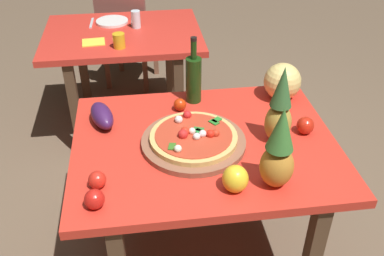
# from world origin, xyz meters

# --- Properties ---
(ground_plane) EXTENTS (10.00, 10.00, 0.00)m
(ground_plane) POSITION_xyz_m (0.00, 0.00, 0.00)
(ground_plane) COLOR brown
(display_table) EXTENTS (1.13, 0.88, 0.73)m
(display_table) POSITION_xyz_m (0.00, 0.00, 0.63)
(display_table) COLOR brown
(display_table) RESTS_ON ground_plane
(background_table) EXTENTS (1.03, 0.77, 0.73)m
(background_table) POSITION_xyz_m (-0.35, 1.28, 0.62)
(background_table) COLOR brown
(background_table) RESTS_ON ground_plane
(dining_chair) EXTENTS (0.51, 0.51, 0.85)m
(dining_chair) POSITION_xyz_m (-0.33, 1.89, 0.48)
(dining_chair) COLOR brown
(dining_chair) RESTS_ON ground_plane
(pizza_board) EXTENTS (0.44, 0.44, 0.02)m
(pizza_board) POSITION_xyz_m (-0.05, -0.01, 0.74)
(pizza_board) COLOR brown
(pizza_board) RESTS_ON display_table
(pizza) EXTENTS (0.37, 0.37, 0.06)m
(pizza) POSITION_xyz_m (-0.05, -0.01, 0.77)
(pizza) COLOR #DDB061
(pizza) RESTS_ON pizza_board
(wine_bottle) EXTENTS (0.08, 0.08, 0.33)m
(wine_bottle) POSITION_xyz_m (0.00, 0.35, 0.85)
(wine_bottle) COLOR #183911
(wine_bottle) RESTS_ON display_table
(pineapple_left) EXTENTS (0.11, 0.11, 0.35)m
(pineapple_left) POSITION_xyz_m (0.31, -0.03, 0.88)
(pineapple_left) COLOR #AE9339
(pineapple_left) RESTS_ON display_table
(pineapple_right) EXTENTS (0.13, 0.13, 0.34)m
(pineapple_right) POSITION_xyz_m (0.22, -0.30, 0.88)
(pineapple_right) COLOR #C27F2C
(pineapple_right) RESTS_ON display_table
(melon) EXTENTS (0.18, 0.18, 0.18)m
(melon) POSITION_xyz_m (0.43, 0.31, 0.82)
(melon) COLOR #E5C972
(melon) RESTS_ON display_table
(bell_pepper) EXTENTS (0.10, 0.10, 0.11)m
(bell_pepper) POSITION_xyz_m (0.06, -0.31, 0.77)
(bell_pepper) COLOR yellow
(bell_pepper) RESTS_ON display_table
(eggplant) EXTENTS (0.15, 0.22, 0.09)m
(eggplant) POSITION_xyz_m (-0.44, 0.20, 0.77)
(eggplant) COLOR #3D1C4E
(eggplant) RESTS_ON display_table
(tomato_at_corner) EXTENTS (0.07, 0.07, 0.07)m
(tomato_at_corner) POSITION_xyz_m (-0.44, -0.23, 0.76)
(tomato_at_corner) COLOR red
(tomato_at_corner) RESTS_ON display_table
(tomato_beside_pepper) EXTENTS (0.07, 0.07, 0.07)m
(tomato_beside_pepper) POSITION_xyz_m (-0.45, -0.33, 0.76)
(tomato_beside_pepper) COLOR red
(tomato_beside_pepper) RESTS_ON display_table
(tomato_near_board) EXTENTS (0.08, 0.08, 0.08)m
(tomato_near_board) POSITION_xyz_m (0.45, 0.01, 0.76)
(tomato_near_board) COLOR red
(tomato_near_board) RESTS_ON display_table
(tomato_by_bottle) EXTENTS (0.06, 0.06, 0.06)m
(tomato_by_bottle) POSITION_xyz_m (-0.08, 0.27, 0.76)
(tomato_by_bottle) COLOR red
(tomato_by_bottle) RESTS_ON display_table
(drinking_glass_juice) EXTENTS (0.07, 0.07, 0.09)m
(drinking_glass_juice) POSITION_xyz_m (-0.36, 1.03, 0.77)
(drinking_glass_juice) COLOR gold
(drinking_glass_juice) RESTS_ON background_table
(drinking_glass_water) EXTENTS (0.06, 0.06, 0.12)m
(drinking_glass_water) POSITION_xyz_m (-0.25, 1.35, 0.78)
(drinking_glass_water) COLOR silver
(drinking_glass_water) RESTS_ON background_table
(dinner_plate) EXTENTS (0.22, 0.22, 0.02)m
(dinner_plate) POSITION_xyz_m (-0.41, 1.46, 0.73)
(dinner_plate) COLOR white
(dinner_plate) RESTS_ON background_table
(fork_utensil) EXTENTS (0.02, 0.18, 0.01)m
(fork_utensil) POSITION_xyz_m (-0.55, 1.46, 0.73)
(fork_utensil) COLOR silver
(fork_utensil) RESTS_ON background_table
(knife_utensil) EXTENTS (0.02, 0.18, 0.01)m
(knife_utensil) POSITION_xyz_m (-0.27, 1.46, 0.73)
(knife_utensil) COLOR silver
(knife_utensil) RESTS_ON background_table
(napkin_folded) EXTENTS (0.15, 0.13, 0.01)m
(napkin_folded) POSITION_xyz_m (-0.53, 1.13, 0.73)
(napkin_folded) COLOR yellow
(napkin_folded) RESTS_ON background_table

